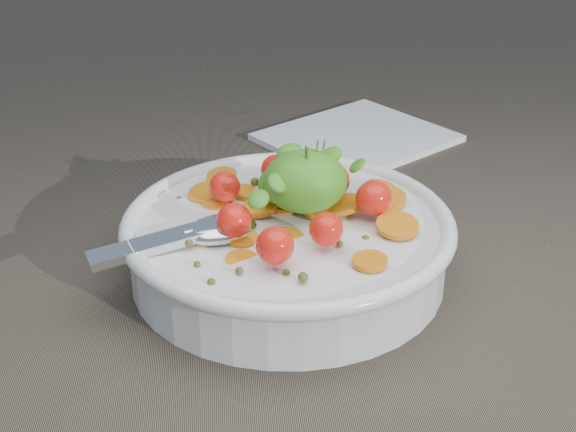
{
  "coord_description": "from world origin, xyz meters",
  "views": [
    {
      "loc": [
        -0.07,
        -0.55,
        0.33
      ],
      "look_at": [
        -0.02,
        -0.02,
        0.05
      ],
      "focal_mm": 50.0,
      "sensor_mm": 36.0,
      "label": 1
    }
  ],
  "objects": [
    {
      "name": "napkin",
      "position": [
        0.08,
        0.25,
        0.0
      ],
      "size": [
        0.23,
        0.23,
        0.01
      ],
      "primitive_type": "cube",
      "rotation": [
        0.0,
        0.0,
        0.61
      ],
      "color": "white",
      "rests_on": "ground"
    },
    {
      "name": "ground",
      "position": [
        0.0,
        0.0,
        0.0
      ],
      "size": [
        6.0,
        6.0,
        0.0
      ],
      "primitive_type": "plane",
      "color": "brown",
      "rests_on": "ground"
    },
    {
      "name": "bowl",
      "position": [
        -0.02,
        -0.02,
        0.03
      ],
      "size": [
        0.27,
        0.25,
        0.11
      ],
      "color": "white",
      "rests_on": "ground"
    }
  ]
}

